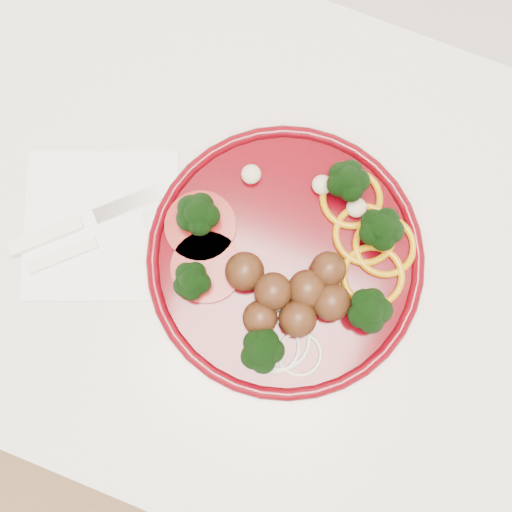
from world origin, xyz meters
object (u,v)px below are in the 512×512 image
at_px(knife, 76,224).
at_px(fork, 82,248).
at_px(plate, 288,263).
at_px(napkin, 101,225).

relative_size(knife, fork, 1.12).
xyz_separation_m(plate, knife, (-0.23, -0.04, -0.01)).
distance_m(plate, fork, 0.22).
relative_size(napkin, fork, 1.17).
height_order(napkin, fork, fork).
xyz_separation_m(plate, fork, (-0.21, -0.07, -0.01)).
bearing_deg(plate, napkin, -170.52).
bearing_deg(knife, plate, -33.46).
distance_m(plate, knife, 0.23).
bearing_deg(plate, fork, -162.95).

